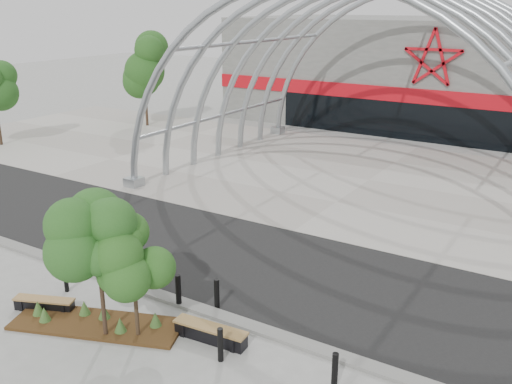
# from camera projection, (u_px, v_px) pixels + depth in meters

# --- Properties ---
(ground) EXTENTS (140.00, 140.00, 0.00)m
(ground) POSITION_uv_depth(u_px,v_px,m) (190.00, 302.00, 18.27)
(ground) COLOR gray
(ground) RESTS_ON ground
(road) EXTENTS (140.00, 7.00, 0.02)m
(road) POSITION_uv_depth(u_px,v_px,m) (249.00, 262.00, 21.08)
(road) COLOR black
(road) RESTS_ON ground
(forecourt) EXTENTS (60.00, 17.00, 0.04)m
(forecourt) POSITION_uv_depth(u_px,v_px,m) (369.00, 180.00, 30.73)
(forecourt) COLOR #A39C92
(forecourt) RESTS_ON ground
(kerb) EXTENTS (60.00, 0.50, 0.12)m
(kerb) POSITION_uv_depth(u_px,v_px,m) (185.00, 304.00, 18.05)
(kerb) COLOR slate
(kerb) RESTS_ON ground
(arena_building) EXTENTS (34.00, 15.24, 8.00)m
(arena_building) POSITION_uv_depth(u_px,v_px,m) (458.00, 73.00, 43.91)
(arena_building) COLOR slate
(arena_building) RESTS_ON ground
(vault_canopy) EXTENTS (20.80, 15.80, 20.36)m
(vault_canopy) POSITION_uv_depth(u_px,v_px,m) (369.00, 180.00, 30.73)
(vault_canopy) COLOR #A0A6AB
(vault_canopy) RESTS_ON ground
(planting_bed) EXTENTS (5.34, 3.27, 0.54)m
(planting_bed) POSITION_uv_depth(u_px,v_px,m) (95.00, 321.00, 16.94)
(planting_bed) COLOR #32220B
(planting_bed) RESTS_ON ground
(street_tree_0) EXTENTS (1.69, 1.69, 3.86)m
(street_tree_0) POSITION_uv_depth(u_px,v_px,m) (98.00, 248.00, 15.52)
(street_tree_0) COLOR black
(street_tree_0) RESTS_ON ground
(street_tree_1) EXTENTS (1.45, 1.45, 3.43)m
(street_tree_1) POSITION_uv_depth(u_px,v_px,m) (132.00, 259.00, 15.58)
(street_tree_1) COLOR #302516
(street_tree_1) RESTS_ON ground
(bench_0) EXTENTS (1.93, 1.12, 0.40)m
(bench_0) POSITION_uv_depth(u_px,v_px,m) (44.00, 304.00, 17.75)
(bench_0) COLOR black
(bench_0) RESTS_ON ground
(bench_1) EXTENTS (2.27, 0.67, 0.47)m
(bench_1) POSITION_uv_depth(u_px,v_px,m) (211.00, 334.00, 16.12)
(bench_1) COLOR black
(bench_1) RESTS_ON ground
(bollard_0) EXTENTS (0.14, 0.14, 0.91)m
(bollard_0) POSITION_uv_depth(u_px,v_px,m) (66.00, 279.00, 18.82)
(bollard_0) COLOR black
(bollard_0) RESTS_ON ground
(bollard_1) EXTENTS (0.18, 0.18, 1.09)m
(bollard_1) POSITION_uv_depth(u_px,v_px,m) (178.00, 291.00, 17.85)
(bollard_1) COLOR black
(bollard_1) RESTS_ON ground
(bollard_2) EXTENTS (0.17, 0.17, 1.03)m
(bollard_2) POSITION_uv_depth(u_px,v_px,m) (217.00, 294.00, 17.70)
(bollard_2) COLOR black
(bollard_2) RESTS_ON ground
(bollard_3) EXTENTS (0.16, 0.16, 0.98)m
(bollard_3) POSITION_uv_depth(u_px,v_px,m) (220.00, 345.00, 15.14)
(bollard_3) COLOR black
(bollard_3) RESTS_ON ground
(bollard_4) EXTENTS (0.16, 0.16, 1.00)m
(bollard_4) POSITION_uv_depth(u_px,v_px,m) (335.00, 371.00, 14.05)
(bollard_4) COLOR black
(bollard_4) RESTS_ON ground
(bg_tree_0) EXTENTS (3.00, 3.00, 6.45)m
(bg_tree_0) POSITION_uv_depth(u_px,v_px,m) (144.00, 65.00, 42.95)
(bg_tree_0) COLOR black
(bg_tree_0) RESTS_ON ground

